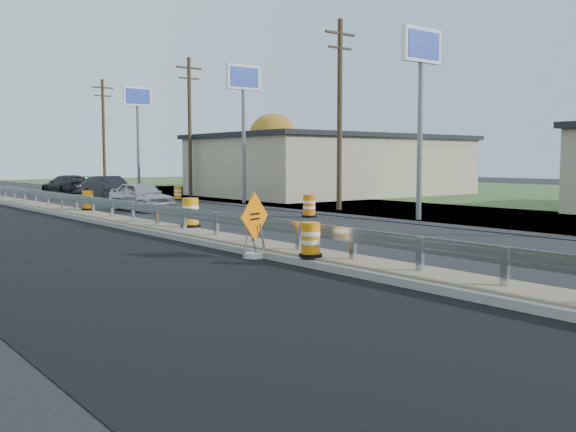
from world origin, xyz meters
TOP-DOWN VIEW (x-y plane):
  - ground at (0.00, 0.00)m, footprint 140.00×140.00m
  - grass_verge_far at (30.00, 10.00)m, footprint 40.00×120.00m
  - median at (0.00, 8.00)m, footprint 1.60×55.00m
  - guardrail at (0.00, 9.00)m, footprint 0.10×46.15m
  - retail_building_near at (20.99, 20.00)m, footprint 18.50×12.50m
  - pylon_sign_south at (10.50, 3.00)m, footprint 2.20×0.30m
  - pylon_sign_mid at (10.50, 16.00)m, footprint 2.20×0.30m
  - pylon_sign_north at (10.50, 30.00)m, footprint 2.20×0.30m
  - utility_pole_smid at (11.50, 9.00)m, footprint 1.90×0.26m
  - utility_pole_nmid at (11.50, 24.00)m, footprint 1.90×0.26m
  - utility_pole_north at (11.50, 39.00)m, footprint 1.90×0.26m
  - tree_far_yellow at (26.00, 34.00)m, footprint 4.62×4.62m
  - caution_sign at (-0.90, -1.31)m, footprint 1.16×0.51m
  - barrel_median_near at (-0.55, -3.12)m, footprint 0.56×0.56m
  - barrel_median_mid at (0.55, 4.57)m, footprint 0.68×0.68m
  - barrel_median_far at (0.55, 14.03)m, footprint 0.59×0.59m
  - barrel_shoulder_near at (7.86, 6.98)m, footprint 0.67×0.67m
  - barrel_shoulder_mid at (9.13, 21.42)m, footprint 0.58×0.58m
  - barrel_shoulder_far at (7.00, 30.29)m, footprint 0.69×0.69m
  - car_silver at (3.55, 14.78)m, footprint 2.06×4.39m
  - car_dark_mid at (5.36, 23.31)m, footprint 1.78×4.67m
  - car_dark_far at (5.29, 30.55)m, footprint 2.46×5.18m

SIDE VIEW (x-z plane):
  - ground at x=0.00m, z-range 0.00..0.00m
  - grass_verge_far at x=30.00m, z-range 0.00..0.03m
  - median at x=0.00m, z-range 0.00..0.23m
  - barrel_shoulder_mid at x=9.13m, z-range -0.02..0.83m
  - caution_sign at x=-0.90m, z-range -0.42..1.28m
  - barrel_shoulder_near at x=7.86m, z-range -0.02..0.97m
  - barrel_shoulder_far at x=7.00m, z-range -0.02..0.98m
  - barrel_median_near at x=-0.55m, z-range 0.21..1.03m
  - barrel_median_far at x=0.55m, z-range 0.21..1.08m
  - barrel_median_mid at x=0.55m, z-range 0.21..1.20m
  - guardrail at x=0.00m, z-range 0.37..1.09m
  - car_silver at x=3.55m, z-range 0.00..1.45m
  - car_dark_far at x=5.29m, z-range 0.00..1.46m
  - car_dark_mid at x=5.36m, z-range 0.00..1.52m
  - retail_building_near at x=20.99m, z-range 0.02..4.29m
  - tree_far_yellow at x=26.00m, z-range 1.11..7.97m
  - utility_pole_smid at x=11.50m, z-range 0.23..9.63m
  - utility_pole_nmid at x=11.50m, z-range 0.23..9.63m
  - utility_pole_north at x=11.50m, z-range 0.23..9.63m
  - pylon_sign_south at x=10.50m, z-range 2.53..10.43m
  - pylon_sign_mid at x=10.50m, z-range 2.53..10.43m
  - pylon_sign_north at x=10.50m, z-range 2.53..10.43m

